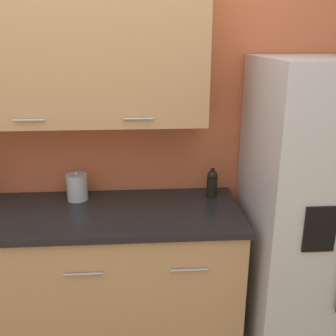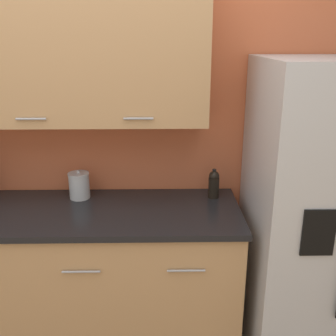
% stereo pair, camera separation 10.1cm
% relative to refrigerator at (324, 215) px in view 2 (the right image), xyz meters
% --- Properties ---
extents(wall_back, '(10.00, 0.39, 2.60)m').
position_rel_refrigerator_xyz_m(wall_back, '(-1.47, 0.35, 0.56)').
color(wall_back, '#BC5B38').
rests_on(wall_back, ground_plane).
extents(counter_unit, '(2.31, 0.64, 0.90)m').
position_rel_refrigerator_xyz_m(counter_unit, '(-1.63, 0.06, -0.42)').
color(counter_unit, black).
rests_on(counter_unit, ground_plane).
extents(refrigerator, '(0.83, 0.77, 1.75)m').
position_rel_refrigerator_xyz_m(refrigerator, '(0.00, 0.00, 0.00)').
color(refrigerator, '#B2B2B5').
rests_on(refrigerator, ground_plane).
extents(oil_bottle, '(0.07, 0.07, 0.18)m').
position_rel_refrigerator_xyz_m(oil_bottle, '(-0.61, 0.23, 0.11)').
color(oil_bottle, black).
rests_on(oil_bottle, counter_unit).
extents(steel_canister, '(0.13, 0.13, 0.18)m').
position_rel_refrigerator_xyz_m(steel_canister, '(-1.44, 0.23, 0.10)').
color(steel_canister, '#A3A3A5').
rests_on(steel_canister, counter_unit).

